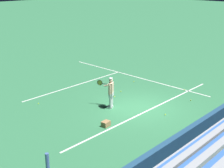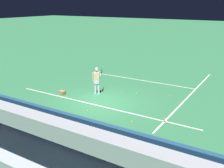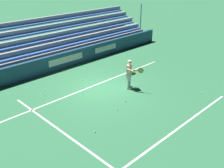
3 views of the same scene
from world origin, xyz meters
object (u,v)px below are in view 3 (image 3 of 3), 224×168
at_px(tennis_ball_far_right, 126,101).
at_px(tennis_ball_far_left, 95,132).
at_px(tennis_ball_near_player, 83,80).
at_px(tennis_ball_on_baseline, 45,95).
at_px(tennis_ball_midcourt, 118,109).
at_px(tennis_ball_toward_net, 202,93).
at_px(ball_box_cardboard, 132,72).
at_px(tennis_player, 129,74).
at_px(tennis_ball_stray_back, 36,111).

xyz_separation_m(tennis_ball_far_right, tennis_ball_far_left, (3.00, 0.97, 0.00)).
height_order(tennis_ball_far_right, tennis_ball_near_player, same).
relative_size(tennis_ball_on_baseline, tennis_ball_midcourt, 1.00).
distance_m(tennis_ball_on_baseline, tennis_ball_toward_net, 8.75).
bearing_deg(ball_box_cardboard, tennis_ball_on_baseline, -12.68).
xyz_separation_m(tennis_ball_on_baseline, tennis_ball_toward_net, (-6.37, 6.00, 0.00)).
bearing_deg(tennis_player, tennis_ball_near_player, -65.67).
bearing_deg(tennis_ball_near_player, tennis_ball_far_left, 56.63).
height_order(ball_box_cardboard, tennis_ball_on_baseline, ball_box_cardboard).
relative_size(ball_box_cardboard, tennis_ball_far_right, 6.06).
height_order(tennis_ball_on_baseline, tennis_ball_toward_net, same).
xyz_separation_m(tennis_ball_toward_net, tennis_ball_stray_back, (7.65, -4.80, 0.00)).
height_order(tennis_ball_on_baseline, tennis_ball_stray_back, same).
bearing_deg(tennis_ball_on_baseline, tennis_ball_far_right, 125.99).
bearing_deg(tennis_ball_near_player, tennis_ball_toward_net, 121.22).
distance_m(ball_box_cardboard, tennis_ball_toward_net, 4.76).
bearing_deg(tennis_ball_far_right, tennis_ball_toward_net, 147.51).
height_order(tennis_ball_on_baseline, tennis_ball_near_player, same).
distance_m(tennis_player, tennis_ball_on_baseline, 4.84).
height_order(ball_box_cardboard, tennis_ball_midcourt, ball_box_cardboard).
bearing_deg(tennis_ball_far_left, tennis_ball_far_right, -162.02).
relative_size(tennis_player, tennis_ball_on_baseline, 25.98).
xyz_separation_m(tennis_player, tennis_ball_toward_net, (-2.44, 3.32, -0.86)).
xyz_separation_m(ball_box_cardboard, tennis_ball_toward_net, (-0.64, 4.71, -0.10)).
bearing_deg(ball_box_cardboard, tennis_ball_near_player, -24.06).
height_order(tennis_ball_toward_net, tennis_ball_midcourt, same).
xyz_separation_m(tennis_ball_toward_net, tennis_ball_midcourt, (4.69, -2.06, 0.00)).
bearing_deg(tennis_ball_toward_net, tennis_ball_far_left, -11.84).
xyz_separation_m(ball_box_cardboard, tennis_ball_on_baseline, (5.73, -1.29, -0.10)).
distance_m(tennis_ball_toward_net, tennis_ball_stray_back, 9.03).
bearing_deg(tennis_ball_midcourt, tennis_ball_toward_net, 156.26).
bearing_deg(tennis_ball_near_player, tennis_player, 114.33).
bearing_deg(tennis_ball_stray_back, ball_box_cardboard, 179.26).
bearing_deg(tennis_player, tennis_ball_stray_back, -15.86).
xyz_separation_m(tennis_ball_far_left, tennis_ball_midcourt, (-2.05, -0.65, 0.00)).
bearing_deg(ball_box_cardboard, tennis_ball_midcourt, 33.24).
distance_m(tennis_player, tennis_ball_toward_net, 4.21).
distance_m(tennis_ball_on_baseline, tennis_ball_near_player, 2.70).
height_order(tennis_player, ball_box_cardboard, tennis_player).
xyz_separation_m(tennis_ball_far_left, tennis_ball_toward_net, (-6.74, 1.41, 0.00)).
relative_size(tennis_ball_near_player, tennis_ball_stray_back, 1.00).
distance_m(tennis_ball_far_left, tennis_ball_toward_net, 6.89).
relative_size(tennis_ball_stray_back, tennis_ball_midcourt, 1.00).
relative_size(tennis_ball_near_player, tennis_ball_toward_net, 1.00).
relative_size(tennis_ball_far_right, tennis_ball_on_baseline, 1.00).
distance_m(tennis_player, tennis_ball_midcourt, 2.72).
distance_m(tennis_ball_far_left, tennis_ball_on_baseline, 4.60).
xyz_separation_m(tennis_player, tennis_ball_stray_back, (5.22, -1.48, -0.86)).
relative_size(tennis_ball_on_baseline, tennis_ball_near_player, 1.00).
xyz_separation_m(tennis_ball_far_right, tennis_ball_near_player, (-0.07, -3.68, 0.00)).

